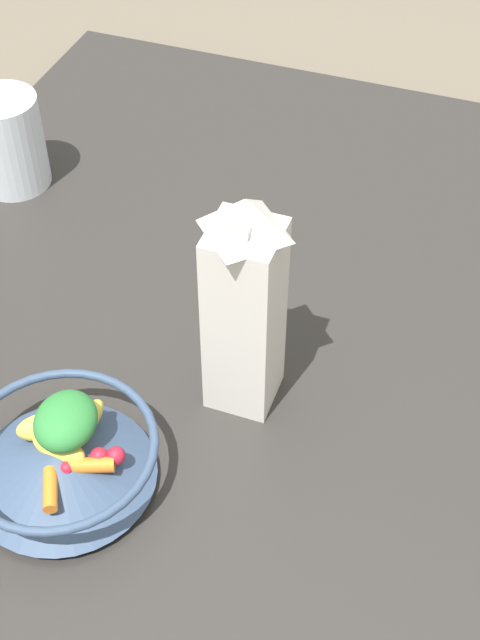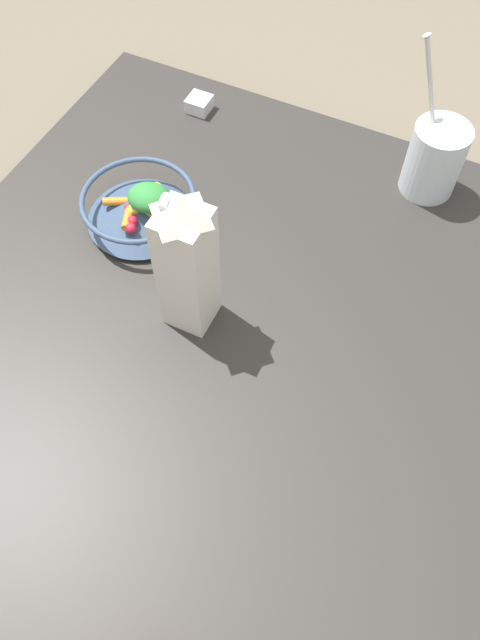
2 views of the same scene
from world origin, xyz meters
TOP-DOWN VIEW (x-y plane):
  - ground_plane at (0.00, 0.00)m, footprint 6.00×6.00m
  - countertop at (0.00, 0.00)m, footprint 1.18×1.18m
  - fruit_bowl at (-0.17, -0.29)m, footprint 0.21×0.21m
  - milk_carton at (-0.04, -0.12)m, footprint 0.07×0.07m
  - yogurt_tub at (-0.49, 0.15)m, footprint 0.10×0.14m

SIDE VIEW (x-z plane):
  - ground_plane at x=0.00m, z-range 0.00..0.00m
  - countertop at x=0.00m, z-range 0.00..0.04m
  - fruit_bowl at x=-0.17m, z-range 0.03..0.13m
  - yogurt_tub at x=-0.49m, z-range -0.02..0.26m
  - milk_carton at x=-0.04m, z-range 0.04..0.32m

